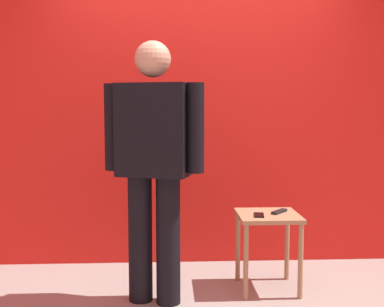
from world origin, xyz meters
TOP-DOWN VIEW (x-y plane):
  - back_wall_red at (0.00, 1.23)m, footprint 5.47×0.12m
  - standing_person at (-0.36, 0.31)m, footprint 0.71×0.37m
  - side_table at (0.48, 0.51)m, footprint 0.45×0.45m
  - cell_phone at (0.40, 0.44)m, footprint 0.09×0.15m
  - tv_remote at (0.57, 0.53)m, footprint 0.15×0.16m

SIDE VIEW (x-z plane):
  - side_table at x=0.48m, z-range 0.18..0.76m
  - cell_phone at x=0.40m, z-range 0.57..0.58m
  - tv_remote at x=0.57m, z-range 0.57..0.59m
  - standing_person at x=-0.36m, z-range 0.11..1.92m
  - back_wall_red at x=0.00m, z-range 0.00..3.21m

